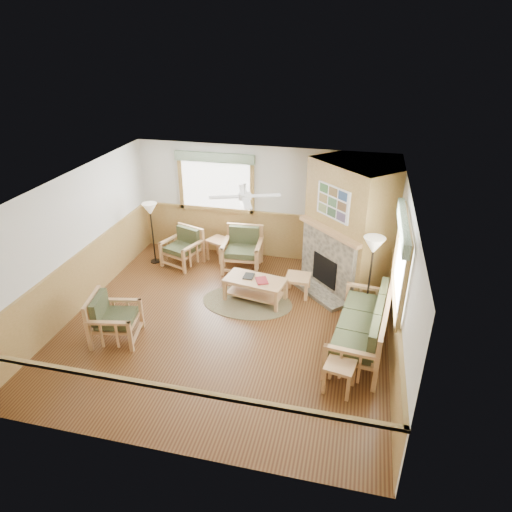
% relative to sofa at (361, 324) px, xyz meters
% --- Properties ---
extents(floor, '(6.00, 6.00, 0.01)m').
position_rel_sofa_xyz_m(floor, '(-2.45, 0.14, -0.49)').
color(floor, '#553117').
rests_on(floor, ground).
extents(ceiling, '(6.00, 6.00, 0.01)m').
position_rel_sofa_xyz_m(ceiling, '(-2.45, 0.14, 2.22)').
color(ceiling, white).
rests_on(ceiling, floor).
extents(wall_back, '(6.00, 0.02, 2.70)m').
position_rel_sofa_xyz_m(wall_back, '(-2.45, 3.14, 0.87)').
color(wall_back, silver).
rests_on(wall_back, floor).
extents(wall_front, '(6.00, 0.02, 2.70)m').
position_rel_sofa_xyz_m(wall_front, '(-2.45, -2.86, 0.87)').
color(wall_front, silver).
rests_on(wall_front, floor).
extents(wall_left, '(0.02, 6.00, 2.70)m').
position_rel_sofa_xyz_m(wall_left, '(-5.45, 0.14, 0.87)').
color(wall_left, silver).
rests_on(wall_left, floor).
extents(wall_right, '(0.02, 6.00, 2.70)m').
position_rel_sofa_xyz_m(wall_right, '(0.55, 0.14, 0.87)').
color(wall_right, silver).
rests_on(wall_right, floor).
extents(wainscot, '(6.00, 6.00, 1.10)m').
position_rel_sofa_xyz_m(wainscot, '(-2.45, 0.14, 0.07)').
color(wainscot, '#A07D41').
rests_on(wainscot, floor).
extents(fireplace, '(3.11, 3.11, 2.70)m').
position_rel_sofa_xyz_m(fireplace, '(-0.40, 2.19, 0.87)').
color(fireplace, '#A07D41').
rests_on(fireplace, floor).
extents(window_back, '(1.90, 0.16, 1.50)m').
position_rel_sofa_xyz_m(window_back, '(-3.55, 3.10, 2.05)').
color(window_back, white).
rests_on(window_back, wall_back).
extents(window_right, '(0.16, 1.90, 1.50)m').
position_rel_sofa_xyz_m(window_right, '(0.51, -0.06, 2.05)').
color(window_right, white).
rests_on(window_right, wall_right).
extents(ceiling_fan, '(1.59, 1.59, 0.36)m').
position_rel_sofa_xyz_m(ceiling_fan, '(-2.15, 0.44, 2.18)').
color(ceiling_fan, white).
rests_on(ceiling_fan, ceiling).
extents(sofa, '(2.19, 1.11, 0.97)m').
position_rel_sofa_xyz_m(sofa, '(0.00, 0.00, 0.00)').
color(sofa, tan).
rests_on(sofa, floor).
extents(armchair_back_left, '(0.98, 0.98, 0.86)m').
position_rel_sofa_xyz_m(armchair_back_left, '(-4.17, 2.24, -0.05)').
color(armchair_back_left, tan).
rests_on(armchair_back_left, floor).
extents(armchair_back_right, '(0.92, 0.92, 0.96)m').
position_rel_sofa_xyz_m(armchair_back_right, '(-2.74, 2.35, -0.00)').
color(armchair_back_right, tan).
rests_on(armchair_back_right, floor).
extents(armchair_left, '(0.92, 0.92, 0.88)m').
position_rel_sofa_xyz_m(armchair_left, '(-4.26, -0.75, -0.04)').
color(armchair_left, tan).
rests_on(armchair_left, floor).
extents(coffee_table, '(1.30, 0.81, 0.49)m').
position_rel_sofa_xyz_m(coffee_table, '(-2.13, 1.10, -0.24)').
color(coffee_table, tan).
rests_on(coffee_table, floor).
extents(end_table_chairs, '(0.61, 0.60, 0.53)m').
position_rel_sofa_xyz_m(end_table_chairs, '(-3.41, 2.69, -0.22)').
color(end_table_chairs, tan).
rests_on(end_table_chairs, floor).
extents(end_table_sofa, '(0.52, 0.50, 0.50)m').
position_rel_sofa_xyz_m(end_table_sofa, '(-0.27, -1.14, -0.24)').
color(end_table_sofa, tan).
rests_on(end_table_sofa, floor).
extents(footstool, '(0.50, 0.50, 0.43)m').
position_rel_sofa_xyz_m(footstool, '(-1.31, 1.51, -0.27)').
color(footstool, tan).
rests_on(footstool, floor).
extents(braided_rug, '(1.98, 1.98, 0.01)m').
position_rel_sofa_xyz_m(braided_rug, '(-2.27, 0.95, -0.48)').
color(braided_rug, brown).
rests_on(braided_rug, floor).
extents(floor_lamp_left, '(0.40, 0.40, 1.50)m').
position_rel_sofa_xyz_m(floor_lamp_left, '(-4.86, 2.20, 0.27)').
color(floor_lamp_left, black).
rests_on(floor_lamp_left, floor).
extents(floor_lamp_right, '(0.41, 0.41, 1.72)m').
position_rel_sofa_xyz_m(floor_lamp_right, '(0.10, 0.95, 0.38)').
color(floor_lamp_right, black).
rests_on(floor_lamp_right, floor).
extents(book_red, '(0.32, 0.36, 0.03)m').
position_rel_sofa_xyz_m(book_red, '(-1.98, 1.05, 0.03)').
color(book_red, maroon).
rests_on(book_red, coffee_table).
extents(book_dark, '(0.20, 0.27, 0.02)m').
position_rel_sofa_xyz_m(book_dark, '(-2.28, 1.17, 0.03)').
color(book_dark, black).
rests_on(book_dark, coffee_table).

